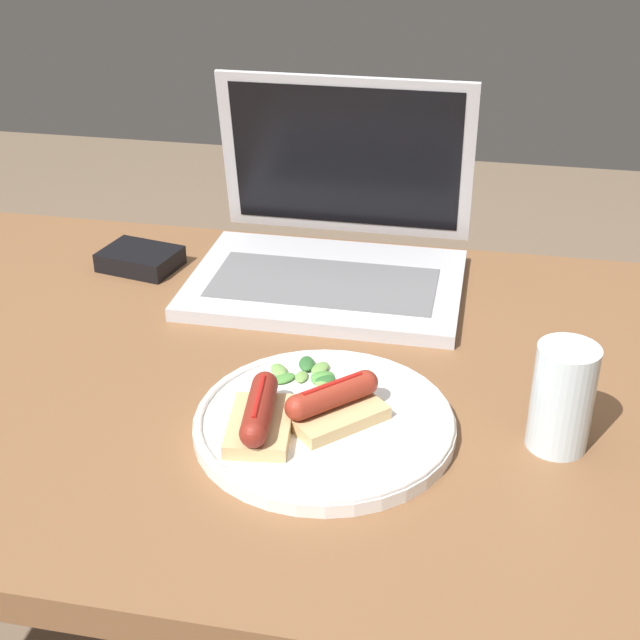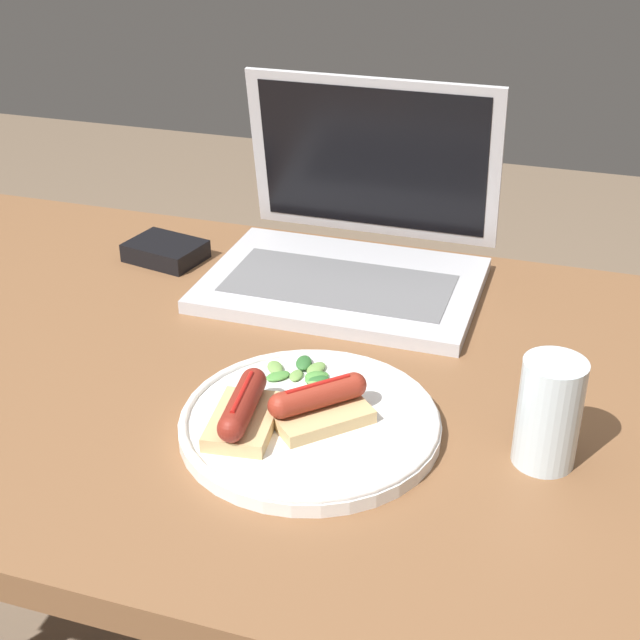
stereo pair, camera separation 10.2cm
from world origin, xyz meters
The scene contains 8 objects.
desk centered at (0.00, 0.00, 0.65)m, with size 1.42×0.77×0.73m.
laptop centered at (0.09, 0.25, 0.77)m, with size 0.37×0.30×0.26m.
plate centered at (0.15, -0.11, 0.74)m, with size 0.27×0.27×0.02m.
sausage_toast_left centered at (0.16, -0.11, 0.76)m, with size 0.12×0.12×0.04m.
sausage_toast_middle centered at (0.09, -0.15, 0.76)m, with size 0.07×0.11×0.05m.
salad_pile centered at (0.12, -0.03, 0.74)m, with size 0.08×0.07×0.01m.
drinking_glass centered at (0.39, -0.09, 0.78)m, with size 0.06×0.06×0.11m.
external_drive centered at (-0.18, 0.23, 0.74)m, with size 0.12×0.10×0.03m.
Camera 1 is at (0.30, -0.86, 1.28)m, focal length 50.00 mm.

